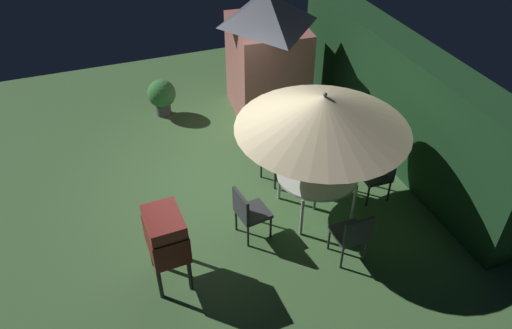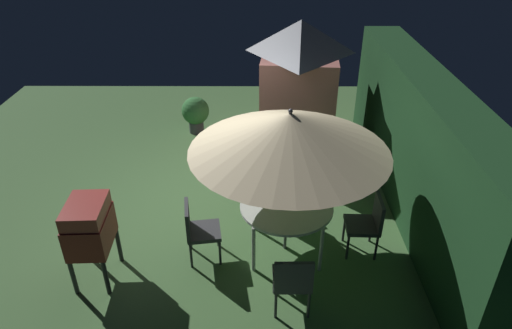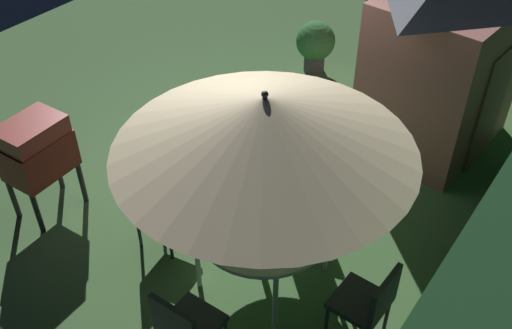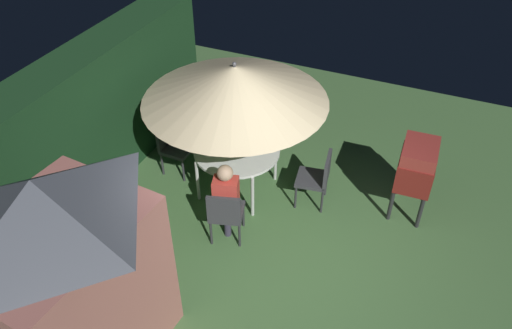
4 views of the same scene
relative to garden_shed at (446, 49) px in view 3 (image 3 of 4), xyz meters
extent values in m
plane|color=#47703D|center=(2.08, -1.72, -1.31)|extent=(11.00, 11.00, 0.00)
cube|color=#B26B60|center=(0.00, 0.00, -0.32)|extent=(1.88, 1.53, 1.99)
cube|color=brown|center=(0.06, 0.69, -0.54)|extent=(0.74, 0.10, 1.55)
cylinder|color=white|center=(3.23, -0.39, -0.55)|extent=(1.30, 1.30, 0.04)
cylinder|color=beige|center=(2.78, -0.85, -0.94)|extent=(0.05, 0.05, 0.74)
cylinder|color=beige|center=(3.69, -0.85, -0.94)|extent=(0.05, 0.05, 0.74)
cylinder|color=beige|center=(2.78, 0.07, -0.94)|extent=(0.05, 0.05, 0.74)
cylinder|color=beige|center=(3.69, 0.07, -0.94)|extent=(0.05, 0.05, 0.74)
cylinder|color=#4C4C51|center=(3.23, -0.39, -0.22)|extent=(0.04, 0.04, 2.17)
cone|color=beige|center=(3.23, -0.39, 0.60)|extent=(2.63, 2.63, 0.53)
sphere|color=#4C4C51|center=(3.23, -0.39, 0.89)|extent=(0.06, 0.06, 0.06)
cube|color=maroon|center=(3.82, -2.94, -0.53)|extent=(0.72, 0.53, 0.45)
cube|color=maroon|center=(3.82, -2.94, -0.21)|extent=(0.69, 0.50, 0.20)
cylinder|color=#262628|center=(3.51, -3.15, -1.03)|extent=(0.06, 0.06, 0.55)
cylinder|color=#262628|center=(4.13, -3.15, -1.03)|extent=(0.06, 0.06, 0.55)
cylinder|color=#262628|center=(3.51, -2.73, -1.03)|extent=(0.06, 0.06, 0.55)
cylinder|color=#262628|center=(4.13, -2.73, -1.03)|extent=(0.06, 0.06, 0.55)
cube|color=#38383D|center=(2.27, -0.68, -0.86)|extent=(0.57, 0.57, 0.06)
cube|color=#38383D|center=(2.07, -0.74, -0.63)|extent=(0.18, 0.45, 0.45)
cylinder|color=#2C2C30|center=(2.02, -0.55, -1.08)|extent=(0.04, 0.04, 0.45)
cylinder|color=#2C2C30|center=(2.13, -0.93, -1.08)|extent=(0.04, 0.04, 0.45)
cylinder|color=#2C2C30|center=(2.40, -0.43, -1.08)|extent=(0.04, 0.04, 0.45)
cylinder|color=#2C2C30|center=(2.52, -0.81, -1.08)|extent=(0.04, 0.04, 0.45)
cube|color=#38383D|center=(3.41, -1.54, -0.86)|extent=(0.52, 0.52, 0.06)
cube|color=#38383D|center=(3.44, -1.75, -0.63)|extent=(0.46, 0.12, 0.45)
cylinder|color=#2C2C30|center=(3.24, -1.77, -1.08)|extent=(0.04, 0.04, 0.45)
cylinder|color=#2C2C30|center=(3.64, -1.71, -1.08)|extent=(0.04, 0.04, 0.45)
cylinder|color=#2C2C30|center=(3.18, -1.38, -1.08)|extent=(0.04, 0.04, 0.45)
cylinder|color=#2C2C30|center=(3.58, -1.32, -1.08)|extent=(0.04, 0.04, 0.45)
cube|color=#38383D|center=(4.31, -0.37, -0.86)|extent=(0.47, 0.47, 0.06)
cube|color=#38383D|center=(4.52, -0.37, -0.63)|extent=(0.06, 0.46, 0.45)
cylinder|color=#2C2C30|center=(4.12, -0.58, -1.08)|extent=(0.04, 0.04, 0.45)
cube|color=#38383D|center=(3.27, 0.69, -0.86)|extent=(0.47, 0.47, 0.06)
cube|color=#38383D|center=(3.27, 0.90, -0.63)|extent=(0.46, 0.06, 0.45)
cylinder|color=#2C2C30|center=(3.07, 0.89, -1.08)|extent=(0.04, 0.04, 0.45)
cylinder|color=#2C2C30|center=(3.46, 0.48, -1.08)|extent=(0.04, 0.04, 0.45)
cylinder|color=#2C2C30|center=(3.06, 0.49, -1.08)|extent=(0.04, 0.04, 0.45)
cylinder|color=#4C4C51|center=(-0.62, -2.14, -1.18)|extent=(0.32, 0.32, 0.25)
sphere|color=#3D8442|center=(-0.62, -2.14, -0.80)|extent=(0.59, 0.59, 0.59)
cube|color=#CC3D33|center=(2.27, -0.68, -0.55)|extent=(0.33, 0.39, 0.55)
sphere|color=tan|center=(2.27, -0.68, -0.16)|extent=(0.22, 0.22, 0.22)
cylinder|color=#383347|center=(2.27, -0.68, -1.07)|extent=(0.10, 0.10, 0.48)
camera|label=1|loc=(8.59, -3.40, 4.35)|focal=34.39mm
camera|label=2|loc=(8.36, -0.79, 3.15)|focal=31.72mm
camera|label=3|loc=(6.49, 1.87, 3.42)|focal=41.63mm
camera|label=4|loc=(-2.23, -3.06, 4.03)|focal=35.43mm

